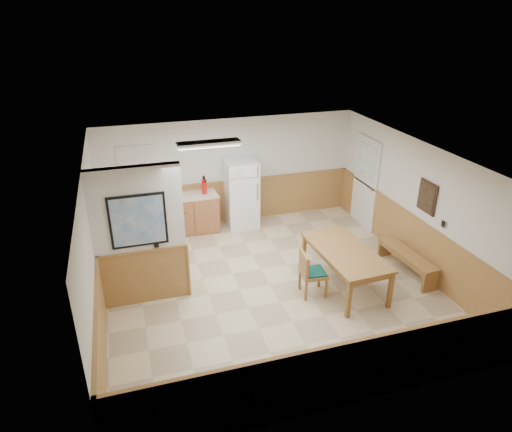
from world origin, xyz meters
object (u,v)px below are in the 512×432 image
object	(u,v)px
dining_table	(345,255)
fire_extinguisher	(204,186)
refrigerator	(241,194)
dining_chair	(309,271)
soap_bottle	(142,194)
dining_bench	(407,257)

from	to	relation	value
dining_table	fire_extinguisher	size ratio (longest dim) A/B	4.46
refrigerator	dining_chair	size ratio (longest dim) A/B	1.89
fire_extinguisher	soap_bottle	bearing A→B (deg)	-167.01
refrigerator	dining_chair	distance (m)	3.16
dining_bench	fire_extinguisher	bearing A→B (deg)	134.70
fire_extinguisher	soap_bottle	world-z (taller)	fire_extinguisher
refrigerator	fire_extinguisher	distance (m)	0.90
refrigerator	dining_table	size ratio (longest dim) A/B	0.84
dining_table	dining_chair	bearing A→B (deg)	-177.55
dining_bench	fire_extinguisher	size ratio (longest dim) A/B	3.55
dining_chair	fire_extinguisher	xyz separation A→B (m)	(-1.25, 3.14, 0.59)
soap_bottle	fire_extinguisher	bearing A→B (deg)	-3.01
dining_chair	fire_extinguisher	bearing A→B (deg)	116.29
dining_bench	fire_extinguisher	distance (m)	4.58
dining_bench	soap_bottle	distance (m)	5.70
dining_bench	dining_table	bearing A→B (deg)	179.07
dining_chair	dining_table	bearing A→B (deg)	9.82
fire_extinguisher	soap_bottle	size ratio (longest dim) A/B	1.75
soap_bottle	dining_bench	bearing A→B (deg)	-33.11
dining_bench	dining_chair	world-z (taller)	dining_chair
dining_chair	soap_bottle	distance (m)	4.18
dining_table	dining_chair	size ratio (longest dim) A/B	2.24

